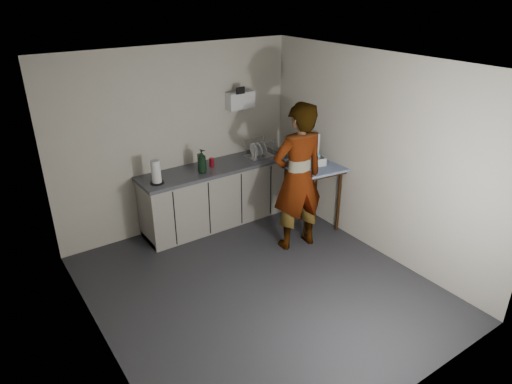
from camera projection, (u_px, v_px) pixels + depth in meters
ground at (259, 287)px, 5.46m from camera, size 4.00×4.00×0.00m
wall_back at (178, 140)px, 6.40m from camera, size 3.60×0.02×2.60m
wall_right at (374, 156)px, 5.84m from camera, size 0.02×4.00×2.60m
wall_left at (92, 237)px, 3.99m from camera, size 0.02×4.00×2.60m
ceiling at (260, 66)px, 4.37m from camera, size 3.60×4.00×0.01m
kitchen_counter at (216, 197)px, 6.76m from camera, size 2.24×0.62×0.91m
wall_shelf at (240, 100)px, 6.67m from camera, size 0.42×0.18×0.37m
side_table at (313, 173)px, 6.48m from camera, size 0.85×0.85×0.98m
standing_man at (298, 178)px, 5.94m from camera, size 0.79×0.57×2.01m
soap_bottle at (202, 161)px, 6.28m from camera, size 0.17×0.17×0.33m
soda_can at (212, 162)px, 6.52m from camera, size 0.07×0.07×0.13m
dark_bottle at (200, 161)px, 6.43m from camera, size 0.06×0.06×0.22m
paper_towel at (156, 172)px, 5.95m from camera, size 0.18×0.18×0.32m
dish_rack at (259, 153)px, 6.88m from camera, size 0.39×0.30×0.28m
bakery_box at (313, 158)px, 6.43m from camera, size 0.35×0.35×0.38m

